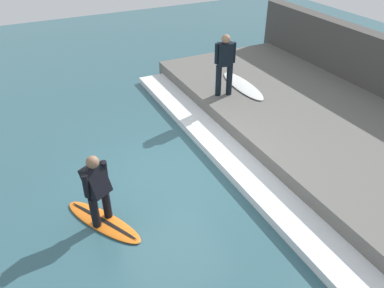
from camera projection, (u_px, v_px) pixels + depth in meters
name	position (u px, v px, depth m)	size (l,w,h in m)	color
ground_plane	(170.00, 177.00, 8.01)	(28.00, 28.00, 0.00)	#335B66
concrete_ledge	(319.00, 125.00, 9.40)	(4.40, 10.41, 0.49)	#66635E
wave_foam_crest	(230.00, 156.00, 8.52)	(0.81, 9.89, 0.18)	white
surfboard_riding	(103.00, 221.00, 6.88)	(1.26, 1.78, 0.07)	orange
surfer_riding	(97.00, 187.00, 6.42)	(0.51, 0.52, 1.43)	black
surfer_waiting_near	(225.00, 62.00, 9.77)	(0.54, 0.33, 1.66)	black
surfboard_waiting_near	(243.00, 85.00, 10.72)	(0.68, 2.10, 0.06)	white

